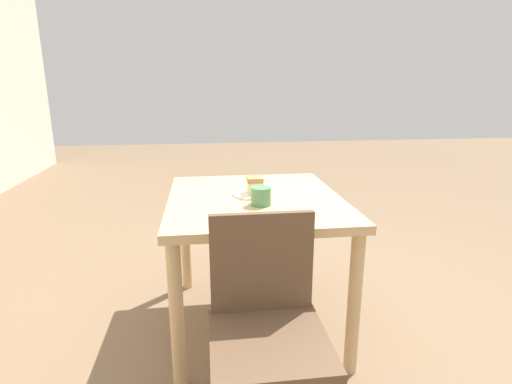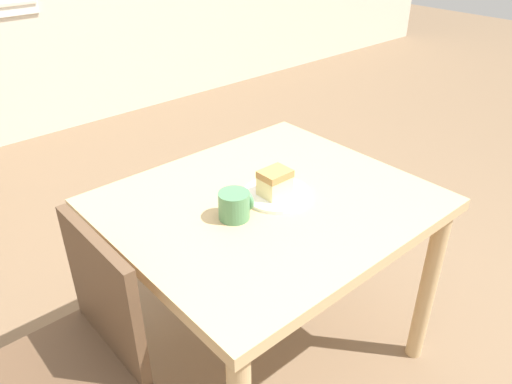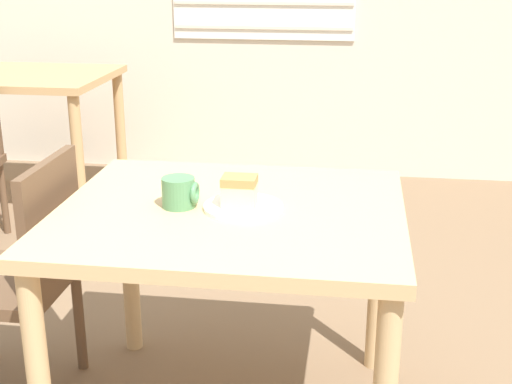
# 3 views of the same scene
# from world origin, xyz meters

# --- Properties ---
(ground_plane) EXTENTS (14.00, 14.00, 0.00)m
(ground_plane) POSITION_xyz_m (0.00, 0.00, 0.00)
(ground_plane) COLOR #7A6047
(dining_table_near) EXTENTS (0.99, 0.86, 0.72)m
(dining_table_near) POSITION_xyz_m (0.07, 0.32, 0.62)
(dining_table_near) COLOR tan
(dining_table_near) RESTS_ON ground_plane
(chair_near_window) EXTENTS (0.41, 0.41, 0.82)m
(chair_near_window) POSITION_xyz_m (-0.62, 0.37, 0.45)
(chair_near_window) COLOR brown
(chair_near_window) RESTS_ON ground_plane
(plate) EXTENTS (0.23, 0.23, 0.01)m
(plate) POSITION_xyz_m (0.11, 0.32, 0.72)
(plate) COLOR white
(plate) RESTS_ON dining_table_near
(cake_slice) EXTENTS (0.10, 0.08, 0.08)m
(cake_slice) POSITION_xyz_m (0.10, 0.32, 0.77)
(cake_slice) COLOR beige
(cake_slice) RESTS_ON plate
(coffee_mug) EXTENTS (0.10, 0.10, 0.09)m
(coffee_mug) POSITION_xyz_m (-0.07, 0.31, 0.76)
(coffee_mug) COLOR #4C8456
(coffee_mug) RESTS_ON dining_table_near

